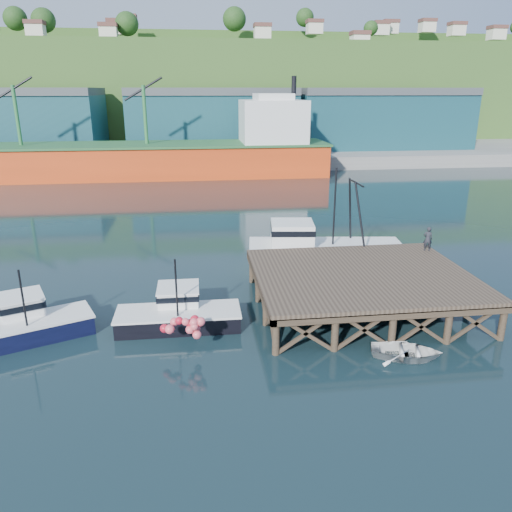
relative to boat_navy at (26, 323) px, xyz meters
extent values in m
plane|color=black|center=(12.39, 1.42, -0.79)|extent=(300.00, 300.00, 0.00)
cube|color=brown|center=(17.89, 1.42, 1.21)|extent=(12.00, 10.00, 0.25)
cube|color=#473828|center=(17.89, -3.43, 0.96)|extent=(12.00, 0.30, 0.35)
cylinder|color=#473828|center=(12.19, -3.28, 0.01)|extent=(0.36, 0.36, 2.60)
cylinder|color=#473828|center=(23.59, -3.28, 0.01)|extent=(0.36, 0.36, 2.60)
cylinder|color=#473828|center=(12.19, 6.12, 0.01)|extent=(0.36, 0.36, 2.60)
cylinder|color=#473828|center=(23.59, 6.12, 0.01)|extent=(0.36, 0.36, 2.60)
cube|color=gray|center=(12.39, 71.42, 0.21)|extent=(160.00, 40.00, 2.00)
cube|color=#1B4F5A|center=(-22.61, 66.42, 5.71)|extent=(32.00, 16.00, 9.00)
cube|color=#1B4F5A|center=(12.39, 66.42, 5.71)|extent=(28.00, 16.00, 9.00)
cube|color=#1B4F5A|center=(42.39, 66.42, 5.71)|extent=(30.00, 16.00, 9.00)
cube|color=#E74415|center=(0.39, 49.42, 1.41)|extent=(55.00, 9.50, 4.40)
cube|color=#26592D|center=(0.39, 49.42, 3.71)|extent=(55.50, 10.00, 0.30)
cube|color=silver|center=(20.39, 49.42, 6.71)|extent=(9.00, 9.00, 6.00)
cube|color=silver|center=(20.39, 49.42, 10.01)|extent=(5.00, 7.00, 1.20)
cylinder|color=black|center=(23.39, 49.42, 11.71)|extent=(0.70, 0.70, 2.50)
cube|color=#2D511E|center=(12.39, 101.42, 10.21)|extent=(220.00, 50.00, 22.00)
cube|color=black|center=(0.11, -0.26, -0.31)|extent=(6.53, 4.45, 0.95)
cube|color=silver|center=(0.11, -0.26, 0.19)|extent=(6.66, 4.54, 0.13)
cube|color=silver|center=(-0.32, 0.75, 0.64)|extent=(2.63, 2.63, 0.95)
cube|color=black|center=(-0.32, 0.75, 0.85)|extent=(2.77, 2.77, 0.32)
cylinder|color=black|center=(0.35, -0.83, 1.65)|extent=(0.10, 0.10, 2.97)
cube|color=black|center=(7.59, 0.17, -0.35)|extent=(6.37, 2.40, 0.88)
cube|color=silver|center=(7.59, 0.17, 0.11)|extent=(6.50, 2.45, 0.12)
cube|color=silver|center=(7.60, 1.31, 0.53)|extent=(2.13, 2.13, 0.88)
cube|color=black|center=(7.60, 1.31, 0.73)|extent=(2.25, 2.25, 0.29)
cylinder|color=black|center=(7.58, -0.47, 1.66)|extent=(0.10, 0.10, 3.13)
sphere|color=#EB5663|center=(7.40, -2.56, 0.29)|extent=(0.41, 0.41, 0.41)
sphere|color=#EB5663|center=(8.28, -2.37, 0.48)|extent=(0.41, 0.41, 0.41)
sphere|color=red|center=(7.89, -2.86, 0.68)|extent=(0.41, 0.41, 0.41)
cube|color=#CDC885|center=(17.53, 7.92, 0.06)|extent=(10.72, 4.83, 1.70)
cube|color=silver|center=(17.53, 7.92, 0.95)|extent=(10.93, 5.04, 0.14)
cube|color=silver|center=(15.18, 7.92, 1.76)|extent=(3.13, 2.96, 1.70)
cube|color=black|center=(15.18, 7.92, 2.13)|extent=(3.23, 3.07, 0.38)
cylinder|color=black|center=(18.00, 7.92, 3.45)|extent=(0.12, 0.12, 5.65)
imported|color=white|center=(18.17, -4.38, -0.45)|extent=(3.81, 3.20, 0.68)
imported|color=black|center=(23.29, 4.81, 2.12)|extent=(0.66, 0.54, 1.57)
camera|label=1|loc=(8.62, -23.93, 11.13)|focal=35.00mm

